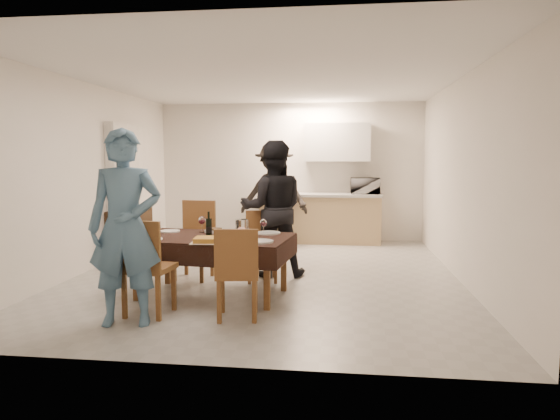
# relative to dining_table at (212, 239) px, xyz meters

# --- Properties ---
(floor) EXTENTS (5.00, 6.00, 0.02)m
(floor) POSITION_rel_dining_table_xyz_m (0.46, 1.10, -0.65)
(floor) COLOR #A2A29E
(floor) RESTS_ON ground
(ceiling) EXTENTS (5.00, 6.00, 0.02)m
(ceiling) POSITION_rel_dining_table_xyz_m (0.46, 1.10, 1.95)
(ceiling) COLOR white
(ceiling) RESTS_ON wall_back
(wall_back) EXTENTS (5.00, 0.02, 2.60)m
(wall_back) POSITION_rel_dining_table_xyz_m (0.46, 4.10, 0.65)
(wall_back) COLOR white
(wall_back) RESTS_ON floor
(wall_front) EXTENTS (5.00, 0.02, 2.60)m
(wall_front) POSITION_rel_dining_table_xyz_m (0.46, -1.90, 0.65)
(wall_front) COLOR white
(wall_front) RESTS_ON floor
(wall_left) EXTENTS (0.02, 6.00, 2.60)m
(wall_left) POSITION_rel_dining_table_xyz_m (-2.04, 1.10, 0.65)
(wall_left) COLOR white
(wall_left) RESTS_ON floor
(wall_right) EXTENTS (0.02, 6.00, 2.60)m
(wall_right) POSITION_rel_dining_table_xyz_m (2.96, 1.10, 0.65)
(wall_right) COLOR white
(wall_right) RESTS_ON floor
(stub_partition) EXTENTS (0.15, 1.40, 2.10)m
(stub_partition) POSITION_rel_dining_table_xyz_m (-1.96, 2.30, 0.40)
(stub_partition) COLOR white
(stub_partition) RESTS_ON floor
(kitchen_base_cabinet) EXTENTS (2.20, 0.60, 0.86)m
(kitchen_base_cabinet) POSITION_rel_dining_table_xyz_m (1.06, 3.78, -0.22)
(kitchen_base_cabinet) COLOR tan
(kitchen_base_cabinet) RESTS_ON floor
(kitchen_worktop) EXTENTS (2.24, 0.64, 0.05)m
(kitchen_worktop) POSITION_rel_dining_table_xyz_m (1.06, 3.78, 0.24)
(kitchen_worktop) COLOR #B2B2AD
(kitchen_worktop) RESTS_ON kitchen_base_cabinet
(upper_cabinet) EXTENTS (1.20, 0.34, 0.70)m
(upper_cabinet) POSITION_rel_dining_table_xyz_m (1.36, 3.92, 1.20)
(upper_cabinet) COLOR silver
(upper_cabinet) RESTS_ON wall_back
(dining_table) EXTENTS (1.85, 1.21, 0.68)m
(dining_table) POSITION_rel_dining_table_xyz_m (0.00, 0.00, 0.00)
(dining_table) COLOR black
(dining_table) RESTS_ON floor
(chair_near_left) EXTENTS (0.48, 0.48, 0.53)m
(chair_near_left) POSITION_rel_dining_table_xyz_m (-0.45, -0.84, -0.06)
(chair_near_left) COLOR brown
(chair_near_left) RESTS_ON floor
(chair_near_right) EXTENTS (0.47, 0.47, 0.49)m
(chair_near_right) POSITION_rel_dining_table_xyz_m (0.45, -0.84, -0.10)
(chair_near_right) COLOR brown
(chair_near_right) RESTS_ON floor
(chair_far_left) EXTENTS (0.50, 0.50, 0.54)m
(chair_far_left) POSITION_rel_dining_table_xyz_m (-0.45, 0.65, -0.03)
(chair_far_left) COLOR brown
(chair_far_left) RESTS_ON floor
(chair_far_right) EXTENTS (0.47, 0.48, 0.48)m
(chair_far_right) POSITION_rel_dining_table_xyz_m (0.45, 0.67, -0.11)
(chair_far_right) COLOR brown
(chair_far_right) RESTS_ON floor
(console) EXTENTS (0.42, 0.83, 0.77)m
(console) POSITION_rel_dining_table_xyz_m (-1.82, 1.92, -0.27)
(console) COLOR black
(console) RESTS_ON floor
(water_jug) EXTENTS (0.27, 0.27, 0.40)m
(water_jug) POSITION_rel_dining_table_xyz_m (-1.82, 1.92, 0.32)
(water_jug) COLOR teal
(water_jug) RESTS_ON console
(wine_bottle) EXTENTS (0.07, 0.07, 0.28)m
(wine_bottle) POSITION_rel_dining_table_xyz_m (-0.05, 0.05, 0.17)
(wine_bottle) COLOR black
(wine_bottle) RESTS_ON dining_table
(water_pitcher) EXTENTS (0.13, 0.13, 0.21)m
(water_pitcher) POSITION_rel_dining_table_xyz_m (0.35, -0.05, 0.13)
(water_pitcher) COLOR white
(water_pitcher) RESTS_ON dining_table
(savoury_tart) EXTENTS (0.46, 0.36, 0.05)m
(savoury_tart) POSITION_rel_dining_table_xyz_m (0.10, -0.38, 0.06)
(savoury_tart) COLOR #B38534
(savoury_tart) RESTS_ON dining_table
(salad_bowl) EXTENTS (0.17, 0.17, 0.07)m
(salad_bowl) POSITION_rel_dining_table_xyz_m (0.30, 0.18, 0.07)
(salad_bowl) COLOR white
(salad_bowl) RESTS_ON dining_table
(mushroom_dish) EXTENTS (0.21, 0.21, 0.04)m
(mushroom_dish) POSITION_rel_dining_table_xyz_m (-0.05, 0.28, 0.05)
(mushroom_dish) COLOR white
(mushroom_dish) RESTS_ON dining_table
(wine_glass_a) EXTENTS (0.08, 0.08, 0.18)m
(wine_glass_a) POSITION_rel_dining_table_xyz_m (-0.55, -0.25, 0.12)
(wine_glass_a) COLOR white
(wine_glass_a) RESTS_ON dining_table
(wine_glass_b) EXTENTS (0.08, 0.08, 0.18)m
(wine_glass_b) POSITION_rel_dining_table_xyz_m (0.55, 0.25, 0.12)
(wine_glass_b) COLOR white
(wine_glass_b) RESTS_ON dining_table
(wine_glass_c) EXTENTS (0.09, 0.09, 0.20)m
(wine_glass_c) POSITION_rel_dining_table_xyz_m (-0.20, 0.30, 0.13)
(wine_glass_c) COLOR white
(wine_glass_c) RESTS_ON dining_table
(plate_near_left) EXTENTS (0.24, 0.24, 0.01)m
(plate_near_left) POSITION_rel_dining_table_xyz_m (-0.60, -0.30, 0.04)
(plate_near_left) COLOR white
(plate_near_left) RESTS_ON dining_table
(plate_near_right) EXTENTS (0.28, 0.28, 0.02)m
(plate_near_right) POSITION_rel_dining_table_xyz_m (0.60, -0.30, 0.04)
(plate_near_right) COLOR white
(plate_near_right) RESTS_ON dining_table
(plate_far_left) EXTENTS (0.24, 0.24, 0.01)m
(plate_far_left) POSITION_rel_dining_table_xyz_m (-0.60, 0.30, 0.04)
(plate_far_left) COLOR white
(plate_far_left) RESTS_ON dining_table
(plate_far_right) EXTENTS (0.28, 0.28, 0.02)m
(plate_far_right) POSITION_rel_dining_table_xyz_m (0.60, 0.30, 0.04)
(plate_far_right) COLOR white
(plate_far_right) RESTS_ON dining_table
(microwave) EXTENTS (0.53, 0.36, 0.29)m
(microwave) POSITION_rel_dining_table_xyz_m (1.88, 3.78, 0.41)
(microwave) COLOR silver
(microwave) RESTS_ON kitchen_worktop
(person_near) EXTENTS (0.75, 0.57, 1.84)m
(person_near) POSITION_rel_dining_table_xyz_m (-0.55, -1.05, 0.27)
(person_near) COLOR teal
(person_near) RESTS_ON floor
(person_far) EXTENTS (0.97, 0.82, 1.79)m
(person_far) POSITION_rel_dining_table_xyz_m (0.55, 1.05, 0.25)
(person_far) COLOR black
(person_far) RESTS_ON floor
(person_kitchen) EXTENTS (1.19, 0.68, 1.84)m
(person_kitchen) POSITION_rel_dining_table_xyz_m (0.26, 3.33, 0.27)
(person_kitchen) COLOR black
(person_kitchen) RESTS_ON floor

